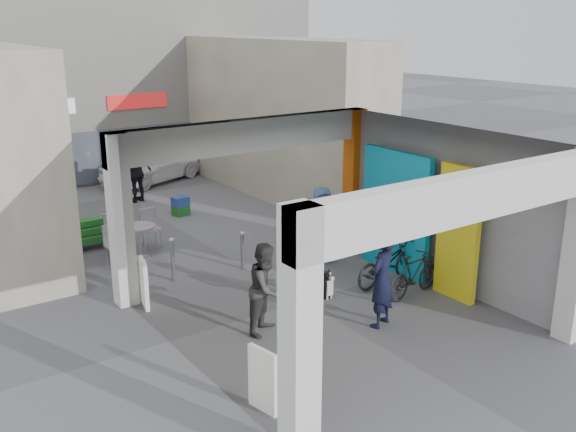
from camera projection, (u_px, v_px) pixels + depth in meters
ground at (303, 301)px, 13.15m from camera, size 90.00×90.00×0.00m
arcade_canopy at (353, 198)px, 12.13m from camera, size 6.40×6.45×6.40m
far_building at (74, 65)px, 22.96m from camera, size 18.00×4.08×8.00m
plaza_bldg_right at (279, 118)px, 20.76m from camera, size 2.00×9.00×5.00m
bollard_left at (173, 260)px, 14.06m from camera, size 0.09×0.09×0.96m
bollard_center at (242, 251)px, 14.78m from camera, size 0.09×0.09×0.86m
bollard_right at (300, 238)px, 15.73m from camera, size 0.09×0.09×0.81m
advert_board_near at (263, 380)px, 9.34m from camera, size 0.19×0.56×1.00m
advert_board_far at (144, 283)px, 12.77m from camera, size 0.20×0.55×1.00m
cafe_set at (129, 242)px, 15.59m from camera, size 1.65×1.34×1.00m
produce_stand at (87, 238)px, 16.15m from camera, size 1.07×0.58×0.70m
crate_stack at (180, 206)px, 18.91m from camera, size 0.49×0.40×0.56m
border_collie at (326, 286)px, 13.28m from camera, size 0.23×0.46×0.63m
man_with_dog at (382, 280)px, 11.87m from camera, size 0.78×0.65×1.83m
man_back_turned at (266, 288)px, 11.67m from camera, size 1.05×0.98×1.71m
man_elderly at (322, 224)px, 15.14m from camera, size 1.03×0.84×1.82m
man_crates at (137, 173)px, 20.15m from camera, size 1.16×0.70×1.86m
bicycle_front at (387, 263)px, 13.93m from camera, size 1.88×0.83×0.96m
bicycle_rear at (414, 275)px, 13.30m from camera, size 1.60×0.60×0.94m
white_van at (152, 164)px, 22.68m from camera, size 4.17×2.85×1.32m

